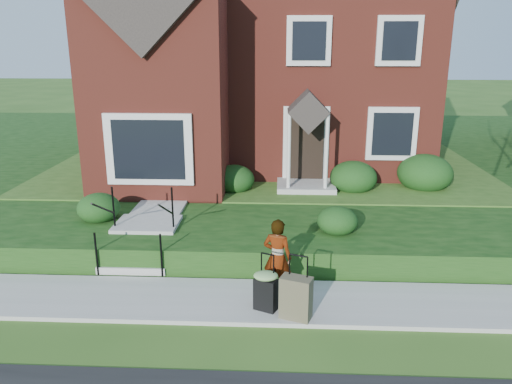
# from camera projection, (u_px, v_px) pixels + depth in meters

# --- Properties ---
(ground) EXTENTS (120.00, 120.00, 0.00)m
(ground) POSITION_uv_depth(u_px,v_px,m) (253.00, 303.00, 9.07)
(ground) COLOR #2D5119
(ground) RESTS_ON ground
(sidewalk) EXTENTS (60.00, 1.60, 0.08)m
(sidewalk) POSITION_uv_depth(u_px,v_px,m) (253.00, 301.00, 9.06)
(sidewalk) COLOR #9E9B93
(sidewalk) RESTS_ON ground
(terrace) EXTENTS (44.00, 20.00, 0.60)m
(terrace) POSITION_uv_depth(u_px,v_px,m) (371.00, 158.00, 19.23)
(terrace) COLOR #11330E
(terrace) RESTS_ON ground
(walkway) EXTENTS (1.20, 6.00, 0.06)m
(walkway) POSITION_uv_depth(u_px,v_px,m) (172.00, 191.00, 13.79)
(walkway) COLOR #9E9B93
(walkway) RESTS_ON terrace
(main_house) EXTENTS (10.40, 10.20, 9.40)m
(main_house) POSITION_uv_depth(u_px,v_px,m) (262.00, 21.00, 16.77)
(main_house) COLOR maroon
(main_house) RESTS_ON terrace
(front_steps) EXTENTS (1.40, 2.02, 1.50)m
(front_steps) POSITION_uv_depth(u_px,v_px,m) (142.00, 238.00, 10.81)
(front_steps) COLOR #9E9B93
(front_steps) RESTS_ON ground
(foundation_shrubs) EXTENTS (9.96, 4.80, 1.07)m
(foundation_shrubs) POSITION_uv_depth(u_px,v_px,m) (298.00, 177.00, 13.50)
(foundation_shrubs) COLOR #0F3411
(foundation_shrubs) RESTS_ON terrace
(woman) EXTENTS (0.62, 0.50, 1.46)m
(woman) POSITION_uv_depth(u_px,v_px,m) (277.00, 257.00, 9.04)
(woman) COLOR #999999
(woman) RESTS_ON sidewalk
(suitcase_black) EXTENTS (0.53, 0.50, 1.03)m
(suitcase_black) POSITION_uv_depth(u_px,v_px,m) (266.00, 289.00, 8.59)
(suitcase_black) COLOR black
(suitcase_black) RESTS_ON sidewalk
(suitcase_olive) EXTENTS (0.58, 0.45, 1.12)m
(suitcase_olive) POSITION_uv_depth(u_px,v_px,m) (296.00, 298.00, 8.33)
(suitcase_olive) COLOR brown
(suitcase_olive) RESTS_ON sidewalk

